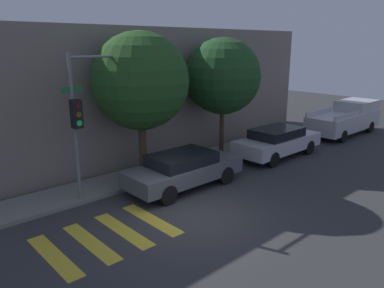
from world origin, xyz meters
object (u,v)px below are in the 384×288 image
object	(u,v)px
sedan_near_corner	(184,169)
sedan_middle	(277,141)
tree_midblock	(223,76)
traffic_light_pole	(87,104)
pickup_truck	(346,118)
tree_near_corner	(140,81)

from	to	relation	value
sedan_near_corner	sedan_middle	distance (m)	5.84
sedan_near_corner	tree_midblock	world-z (taller)	tree_midblock
traffic_light_pole	pickup_truck	bearing A→B (deg)	-4.62
traffic_light_pole	tree_near_corner	xyz separation A→B (m)	(2.51, 0.58, 0.50)
traffic_light_pole	pickup_truck	world-z (taller)	traffic_light_pole
pickup_truck	tree_midblock	distance (m)	9.31
sedan_near_corner	tree_midblock	xyz separation A→B (m)	(3.99, 1.85, 3.01)
traffic_light_pole	sedan_near_corner	size ratio (longest dim) A/B	1.08
tree_near_corner	sedan_near_corner	bearing A→B (deg)	-74.73
traffic_light_pole	sedan_middle	size ratio (longest dim) A/B	1.05
tree_near_corner	pickup_truck	bearing A→B (deg)	-7.98
tree_near_corner	tree_midblock	xyz separation A→B (m)	(4.49, -0.00, -0.08)
traffic_light_pole	sedan_near_corner	xyz separation A→B (m)	(3.01, -1.27, -2.59)
sedan_middle	tree_near_corner	xyz separation A→B (m)	(-6.35, 1.85, 3.07)
sedan_middle	sedan_near_corner	bearing A→B (deg)	180.00
traffic_light_pole	tree_near_corner	bearing A→B (deg)	13.03
traffic_light_pole	tree_midblock	size ratio (longest dim) A/B	0.90
sedan_near_corner	tree_midblock	distance (m)	5.33
pickup_truck	traffic_light_pole	bearing A→B (deg)	175.38
sedan_near_corner	tree_near_corner	size ratio (longest dim) A/B	0.80
pickup_truck	sedan_near_corner	bearing A→B (deg)	-180.00
sedan_middle	tree_near_corner	distance (m)	7.29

